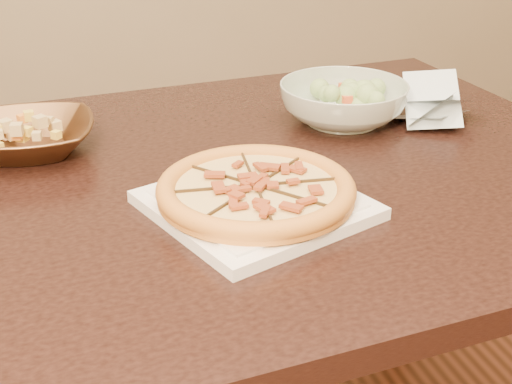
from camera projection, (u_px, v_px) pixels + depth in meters
The scene contains 8 objects.
dining_table at pixel (184, 231), 1.17m from camera, with size 1.55×1.06×0.75m.
plate at pixel (256, 204), 1.03m from camera, with size 0.35×0.35×0.02m.
pizza at pixel (256, 189), 1.02m from camera, with size 0.29×0.29×0.03m.
bronze_bowl at pixel (29, 138), 1.22m from camera, with size 0.22×0.22×0.05m, color brown.
mixed_dish at pixel (25, 115), 1.20m from camera, with size 0.11×0.10×0.03m.
salad_bowl at pixel (343, 103), 1.35m from camera, with size 0.24×0.24×0.08m, color #B6C6BB.
salad at pixel (344, 75), 1.32m from camera, with size 0.10×0.11×0.04m.
cling_film at pixel (430, 107), 1.37m from camera, with size 0.17×0.14×0.05m, color silver, non-canonical shape.
Camera 1 is at (-0.37, -1.03, 1.23)m, focal length 50.00 mm.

